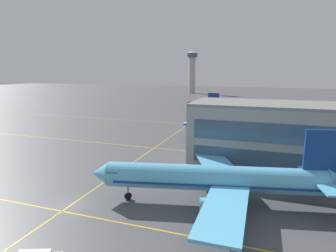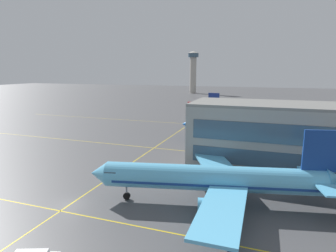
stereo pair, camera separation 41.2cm
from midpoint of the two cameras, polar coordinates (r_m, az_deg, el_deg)
ground_plane at (r=43.55m, az=-18.82°, el=-14.70°), size 600.00×600.00×0.00m
airliner_front_gate at (r=40.56m, az=9.70°, el=-10.40°), size 35.19×29.89×11.02m
airliner_second_row at (r=77.51m, az=14.61°, el=-0.45°), size 32.54×27.99×10.11m
airliner_third_row at (r=105.56m, az=15.79°, el=2.53°), size 32.97×28.29×10.24m
taxiway_markings at (r=69.11m, az=-2.67°, el=-4.43°), size 137.38×109.86×0.01m
control_tower at (r=234.98m, az=5.13°, el=11.41°), size 8.82×8.82×33.77m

